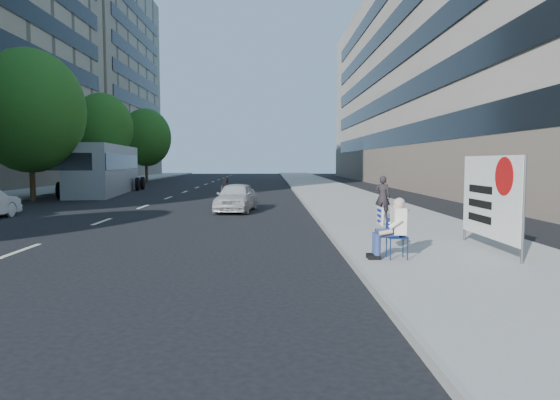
{
  "coord_description": "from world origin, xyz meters",
  "views": [
    {
      "loc": [
        -0.3,
        -10.36,
        2.22
      ],
      "look_at": [
        -0.07,
        1.21,
        1.32
      ],
      "focal_mm": 32.0,
      "sensor_mm": 36.0,
      "label": 1
    }
  ],
  "objects_px": {
    "protest_banner": "(490,197)",
    "pedestrian_woman": "(383,197)",
    "bus": "(105,170)",
    "motorcycle": "(226,194)",
    "seated_protester": "(392,225)",
    "white_sedan_near": "(236,197)"
  },
  "relations": [
    {
      "from": "motorcycle",
      "to": "bus",
      "type": "height_order",
      "value": "bus"
    },
    {
      "from": "pedestrian_woman",
      "to": "seated_protester",
      "type": "bearing_deg",
      "value": 104.06
    },
    {
      "from": "white_sedan_near",
      "to": "bus",
      "type": "distance_m",
      "value": 15.9
    },
    {
      "from": "seated_protester",
      "to": "protest_banner",
      "type": "relative_size",
      "value": 0.43
    },
    {
      "from": "seated_protester",
      "to": "white_sedan_near",
      "type": "height_order",
      "value": "seated_protester"
    },
    {
      "from": "seated_protester",
      "to": "white_sedan_near",
      "type": "distance_m",
      "value": 12.25
    },
    {
      "from": "seated_protester",
      "to": "motorcycle",
      "type": "height_order",
      "value": "seated_protester"
    },
    {
      "from": "protest_banner",
      "to": "bus",
      "type": "distance_m",
      "value": 28.37
    },
    {
      "from": "protest_banner",
      "to": "motorcycle",
      "type": "bearing_deg",
      "value": 119.15
    },
    {
      "from": "motorcycle",
      "to": "bus",
      "type": "relative_size",
      "value": 0.17
    },
    {
      "from": "white_sedan_near",
      "to": "motorcycle",
      "type": "xyz_separation_m",
      "value": [
        -0.62,
        2.27,
        -0.01
      ]
    },
    {
      "from": "protest_banner",
      "to": "bus",
      "type": "xyz_separation_m",
      "value": [
        -16.39,
        23.15,
        0.23
      ]
    },
    {
      "from": "motorcycle",
      "to": "pedestrian_woman",
      "type": "bearing_deg",
      "value": -50.21
    },
    {
      "from": "pedestrian_woman",
      "to": "bus",
      "type": "xyz_separation_m",
      "value": [
        -15.44,
        16.4,
        0.71
      ]
    },
    {
      "from": "white_sedan_near",
      "to": "motorcycle",
      "type": "bearing_deg",
      "value": 111.77
    },
    {
      "from": "protest_banner",
      "to": "bus",
      "type": "bearing_deg",
      "value": 125.3
    },
    {
      "from": "seated_protester",
      "to": "protest_banner",
      "type": "bearing_deg",
      "value": 19.43
    },
    {
      "from": "pedestrian_woman",
      "to": "motorcycle",
      "type": "height_order",
      "value": "pedestrian_woman"
    },
    {
      "from": "protest_banner",
      "to": "pedestrian_woman",
      "type": "bearing_deg",
      "value": 98.07
    },
    {
      "from": "seated_protester",
      "to": "protest_banner",
      "type": "height_order",
      "value": "protest_banner"
    },
    {
      "from": "bus",
      "to": "motorcycle",
      "type": "bearing_deg",
      "value": -54.21
    },
    {
      "from": "white_sedan_near",
      "to": "pedestrian_woman",
      "type": "bearing_deg",
      "value": -28.24
    }
  ]
}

